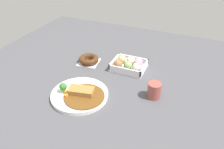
% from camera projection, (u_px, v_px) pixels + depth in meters
% --- Properties ---
extents(ground_plane, '(1.60, 1.60, 0.00)m').
position_uv_depth(ground_plane, '(105.00, 86.00, 1.11)').
color(ground_plane, '#4C4C51').
extents(curry_plate, '(0.27, 0.27, 0.07)m').
position_uv_depth(curry_plate, '(80.00, 94.00, 1.03)').
color(curry_plate, white).
rests_on(curry_plate, ground_plane).
extents(donut_box, '(0.18, 0.15, 0.06)m').
position_uv_depth(donut_box, '(129.00, 65.00, 1.23)').
color(donut_box, white).
rests_on(donut_box, ground_plane).
extents(chocolate_ring_donut, '(0.13, 0.13, 0.04)m').
position_uv_depth(chocolate_ring_donut, '(89.00, 59.00, 1.29)').
color(chocolate_ring_donut, white).
rests_on(chocolate_ring_donut, ground_plane).
extents(coffee_mug, '(0.06, 0.06, 0.08)m').
position_uv_depth(coffee_mug, '(154.00, 90.00, 1.01)').
color(coffee_mug, '#9E4C42').
rests_on(coffee_mug, ground_plane).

